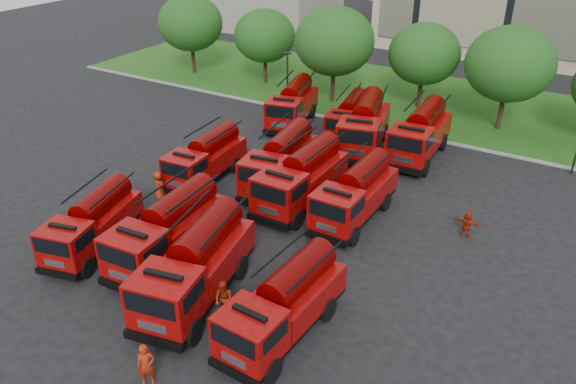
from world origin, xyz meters
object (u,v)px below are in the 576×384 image
Objects in this scene: firefighter_0 at (149,383)px; firefighter_3 at (250,351)px; fire_truck_0 at (93,223)px; fire_truck_1 at (168,229)px; fire_truck_2 at (196,265)px; fire_truck_8 at (293,104)px; fire_truck_10 at (364,125)px; fire_truck_7 at (355,193)px; firefighter_4 at (161,199)px; fire_truck_6 at (302,177)px; fire_truck_3 at (284,303)px; fire_truck_4 at (206,158)px; fire_truck_11 at (420,133)px; firefighter_2 at (218,359)px; fire_truck_5 at (281,161)px; firefighter_1 at (225,317)px; fire_truck_9 at (349,117)px; firefighter_5 at (465,236)px.

firefighter_3 is (2.33, 3.42, 0.00)m from firefighter_0.
fire_truck_1 reaches higher than fire_truck_0.
fire_truck_2 reaches higher than fire_truck_8.
fire_truck_8 reaches higher than fire_truck_0.
fire_truck_10 is (2.73, 17.60, 0.12)m from fire_truck_1.
fire_truck_7 is 11.86m from firefighter_4.
fire_truck_3 is at bearing -63.88° from fire_truck_6.
firefighter_3 is at bearing -49.54° from fire_truck_4.
fire_truck_2 is 1.03× the size of fire_truck_11.
fire_truck_1 is 5.02× the size of firefighter_2.
fire_truck_2 is at bearing -85.96° from fire_truck_5.
fire_truck_1 is 5.78m from firefighter_1.
fire_truck_9 is at bearing 83.54° from fire_truck_1.
firefighter_5 is (16.26, 1.91, -1.52)m from fire_truck_4.
fire_truck_4 is 10.27m from fire_truck_7.
fire_truck_10 is at bearing 3.47° from firefighter_2.
fire_truck_5 is (-2.52, 11.38, -0.05)m from fire_truck_2.
firefighter_0 is at bearing -85.47° from fire_truck_8.
fire_truck_10 is 4.46× the size of firefighter_1.
fire_truck_3 is at bearing -89.94° from fire_truck_11.
fire_truck_10 is 5.52× the size of firefighter_2.
firefighter_3 is (4.01, -1.66, -1.77)m from fire_truck_2.
firefighter_1 is (2.33, -19.81, -1.81)m from fire_truck_10.
fire_truck_1 is 4.92× the size of firefighter_5.
fire_truck_9 reaches higher than firefighter_2.
firefighter_0 is (-1.49, -15.17, -1.62)m from fire_truck_7.
fire_truck_0 is at bearing -179.86° from firefighter_1.
fire_truck_10 is at bearing 102.61° from firefighter_1.
firefighter_2 is at bearing 15.14° from firefighter_0.
fire_truck_6 is at bearing 118.65° from fire_truck_3.
firefighter_4 is (-11.85, 7.66, 0.00)m from firefighter_3.
fire_truck_4 is at bearing 143.24° from fire_truck_3.
fire_truck_7 is at bearing -21.27° from fire_truck_5.
fire_truck_3 is (4.65, -0.01, -0.19)m from fire_truck_2.
fire_truck_1 is 19.55m from fire_truck_8.
fire_truck_3 is at bearing -74.74° from fire_truck_8.
fire_truck_5 is 17.08m from firefighter_0.
fire_truck_6 is 10.95m from firefighter_1.
fire_truck_10 is 24.53m from firefighter_0.
fire_truck_6 reaches higher than firefighter_2.
fire_truck_4 is 3.64× the size of firefighter_1.
firefighter_1 is at bearing -78.13° from fire_truck_5.
fire_truck_2 is 19.30m from fire_truck_10.
fire_truck_1 is 6.57m from firefighter_4.
fire_truck_11 is at bearing 65.98° from fire_truck_1.
firefighter_4 is at bearing -69.69° from firefighter_3.
fire_truck_3 is 12.48m from firefighter_5.
fire_truck_4 is 0.96× the size of fire_truck_7.
fire_truck_3 is 3.46m from firefighter_2.
fire_truck_7 is 14.99m from fire_truck_8.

